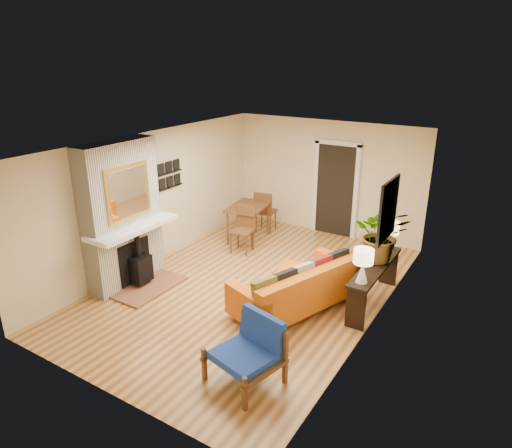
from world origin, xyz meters
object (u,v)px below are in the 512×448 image
object	(u,v)px
lamp_near	(363,262)
sofa	(300,288)
houseplant	(382,234)
console_table	(375,273)
ottoman	(300,280)
lamp_far	(390,233)
blue_chair	(251,347)
dining_table	(251,213)

from	to	relation	value
lamp_near	sofa	bearing A→B (deg)	-174.04
houseplant	console_table	bearing A→B (deg)	-87.17
ottoman	lamp_far	distance (m)	1.76
sofa	blue_chair	world-z (taller)	sofa
sofa	ottoman	bearing A→B (deg)	115.30
console_table	blue_chair	bearing A→B (deg)	-105.91
console_table	lamp_near	xyz separation A→B (m)	(0.00, -0.69, 0.49)
lamp_near	console_table	bearing A→B (deg)	90.00
console_table	lamp_far	distance (m)	0.84
dining_table	sofa	bearing A→B (deg)	-42.98
lamp_near	blue_chair	bearing A→B (deg)	-111.12
sofa	lamp_far	distance (m)	1.90
ottoman	sofa	bearing A→B (deg)	-64.70
sofa	console_table	distance (m)	1.27
sofa	console_table	xyz separation A→B (m)	(0.98, 0.79, 0.20)
ottoman	houseplant	bearing A→B (deg)	20.30
blue_chair	console_table	bearing A→B (deg)	74.09
dining_table	lamp_near	world-z (taller)	lamp_near
blue_chair	console_table	xyz separation A→B (m)	(0.75, 2.62, 0.12)
console_table	lamp_near	world-z (taller)	lamp_near
sofa	houseplant	world-z (taller)	houseplant
dining_table	lamp_near	distance (m)	3.83
console_table	houseplant	world-z (taller)	houseplant
dining_table	console_table	bearing A→B (deg)	-22.12
ottoman	console_table	bearing A→B (deg)	11.46
blue_chair	houseplant	bearing A→B (deg)	75.36
lamp_far	houseplant	world-z (taller)	houseplant
ottoman	lamp_near	distance (m)	1.55
sofa	console_table	bearing A→B (deg)	38.95
sofa	lamp_far	size ratio (longest dim) A/B	4.42
blue_chair	dining_table	world-z (taller)	dining_table
ottoman	console_table	xyz separation A→B (m)	(1.23, 0.25, 0.35)
ottoman	lamp_far	xyz separation A→B (m)	(1.23, 0.94, 0.83)
sofa	ottoman	distance (m)	0.62
ottoman	lamp_far	world-z (taller)	lamp_far
blue_chair	dining_table	size ratio (longest dim) A/B	0.53
ottoman	blue_chair	distance (m)	2.43
lamp_far	houseplant	size ratio (longest dim) A/B	0.57
lamp_far	console_table	bearing A→B (deg)	-90.00
blue_chair	lamp_far	distance (m)	3.45
sofa	houseplant	distance (m)	1.61
sofa	lamp_near	bearing A→B (deg)	5.96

